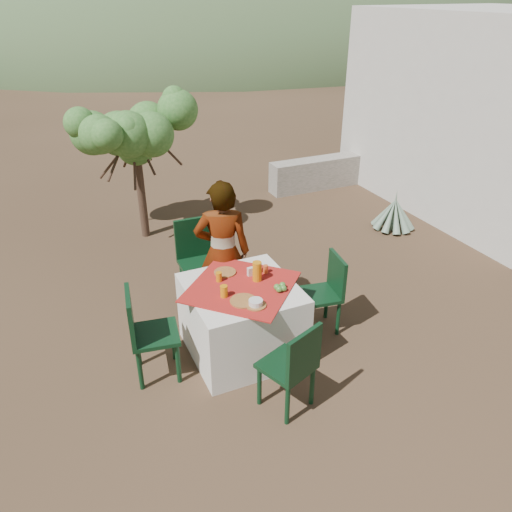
{
  "coord_description": "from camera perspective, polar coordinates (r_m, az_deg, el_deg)",
  "views": [
    {
      "loc": [
        -1.41,
        -4.1,
        3.27
      ],
      "look_at": [
        0.46,
        0.04,
        0.82
      ],
      "focal_mm": 35.0,
      "sensor_mm": 36.0,
      "label": 1
    }
  ],
  "objects": [
    {
      "name": "ground",
      "position": [
        5.43,
        -4.31,
        -8.75
      ],
      "size": [
        160.0,
        160.0,
        0.0
      ],
      "primitive_type": "plane",
      "color": "#372719",
      "rests_on": "ground"
    },
    {
      "name": "white_bowl",
      "position": [
        4.46,
        -0.03,
        -5.31
      ],
      "size": [
        0.13,
        0.13,
        0.05
      ],
      "primitive_type": "cylinder",
      "color": "silver",
      "rests_on": "bowl_plate"
    },
    {
      "name": "shrub_tree",
      "position": [
        7.22,
        -13.3,
        12.96
      ],
      "size": [
        1.55,
        1.53,
        1.83
      ],
      "color": "#462F23",
      "rests_on": "ground"
    },
    {
      "name": "hill_far_right",
      "position": [
        58.19,
        6.79,
        24.94
      ],
      "size": [
        36.0,
        36.0,
        14.0
      ],
      "primitive_type": "ellipsoid",
      "color": "slate",
      "rests_on": "ground"
    },
    {
      "name": "fruit_cluster",
      "position": [
        4.68,
        2.81,
        -3.61
      ],
      "size": [
        0.12,
        0.12,
        0.06
      ],
      "color": "#457E2E",
      "rests_on": "table"
    },
    {
      "name": "table",
      "position": [
        4.97,
        -1.63,
        -7.2
      ],
      "size": [
        1.3,
        1.3,
        0.76
      ],
      "color": "white",
      "rests_on": "ground"
    },
    {
      "name": "chair_left",
      "position": [
        4.7,
        -12.51,
        -8.36
      ],
      "size": [
        0.49,
        0.49,
        0.92
      ],
      "rotation": [
        0.0,
        0.0,
        1.42
      ],
      "color": "black",
      "rests_on": "ground"
    },
    {
      "name": "chair_right",
      "position": [
        5.29,
        8.05,
        -3.82
      ],
      "size": [
        0.45,
        0.45,
        0.86
      ],
      "rotation": [
        0.0,
        0.0,
        4.56
      ],
      "color": "black",
      "rests_on": "ground"
    },
    {
      "name": "chair_far",
      "position": [
        5.74,
        -6.6,
        -0.14
      ],
      "size": [
        0.47,
        0.47,
        0.99
      ],
      "rotation": [
        0.0,
        0.0,
        -0.03
      ],
      "color": "black",
      "rests_on": "ground"
    },
    {
      "name": "napkin_holder",
      "position": [
        4.91,
        -0.59,
        -1.78
      ],
      "size": [
        0.07,
        0.04,
        0.09
      ],
      "primitive_type": "cube",
      "rotation": [
        0.0,
        0.0,
        0.04
      ],
      "color": "silver",
      "rests_on": "table"
    },
    {
      "name": "juice_pitcher",
      "position": [
        4.8,
        0.13,
        -1.76
      ],
      "size": [
        0.09,
        0.09,
        0.2
      ],
      "primitive_type": "cylinder",
      "color": "orange",
      "rests_on": "table"
    },
    {
      "name": "guesthouse",
      "position": [
        9.33,
        26.05,
        14.68
      ],
      "size": [
        3.2,
        4.2,
        3.0
      ],
      "primitive_type": "cube",
      "color": "beige",
      "rests_on": "ground"
    },
    {
      "name": "chair_near",
      "position": [
        4.28,
        4.3,
        -12.3
      ],
      "size": [
        0.52,
        0.52,
        0.87
      ],
      "rotation": [
        0.0,
        0.0,
        3.51
      ],
      "color": "black",
      "rests_on": "ground"
    },
    {
      "name": "hill_near_right",
      "position": [
        42.41,
        -6.28,
        23.77
      ],
      "size": [
        48.0,
        48.0,
        20.0
      ],
      "primitive_type": "ellipsoid",
      "color": "#3B512D",
      "rests_on": "ground"
    },
    {
      "name": "glass_far",
      "position": [
        4.82,
        -4.26,
        -2.38
      ],
      "size": [
        0.06,
        0.06,
        0.1
      ],
      "primitive_type": "cylinder",
      "color": "orange",
      "rests_on": "table"
    },
    {
      "name": "person",
      "position": [
        5.26,
        -3.83,
        0.36
      ],
      "size": [
        0.68,
        0.56,
        1.61
      ],
      "primitive_type": "imported",
      "rotation": [
        0.0,
        0.0,
        2.8
      ],
      "color": "#8C6651",
      "rests_on": "ground"
    },
    {
      "name": "jar_right",
      "position": [
        4.96,
        0.26,
        -1.3
      ],
      "size": [
        0.07,
        0.07,
        0.1
      ],
      "primitive_type": "cylinder",
      "color": "#C45322",
      "rests_on": "table"
    },
    {
      "name": "agave",
      "position": [
        7.88,
        15.48,
        4.63
      ],
      "size": [
        0.66,
        0.65,
        0.69
      ],
      "rotation": [
        0.0,
        0.0,
        -0.13
      ],
      "color": "gray",
      "rests_on": "ground"
    },
    {
      "name": "glass_near",
      "position": [
        4.58,
        -3.69,
        -4.04
      ],
      "size": [
        0.07,
        0.07,
        0.11
      ],
      "primitive_type": "cylinder",
      "color": "orange",
      "rests_on": "table"
    },
    {
      "name": "jar_left",
      "position": [
        4.95,
        1.1,
        -1.5
      ],
      "size": [
        0.05,
        0.05,
        0.08
      ],
      "primitive_type": "cylinder",
      "color": "#C45322",
      "rests_on": "table"
    },
    {
      "name": "bowl_plate",
      "position": [
        4.47,
        -0.03,
        -5.63
      ],
      "size": [
        0.19,
        0.19,
        0.01
      ],
      "primitive_type": "cylinder",
      "color": "brown",
      "rests_on": "table"
    },
    {
      "name": "stone_wall",
      "position": [
        9.5,
        9.11,
        9.62
      ],
      "size": [
        2.6,
        0.35,
        0.55
      ],
      "primitive_type": "cube",
      "color": "gray",
      "rests_on": "ground"
    },
    {
      "name": "plate_far",
      "position": [
        4.98,
        -3.56,
        -1.86
      ],
      "size": [
        0.22,
        0.22,
        0.01
      ],
      "primitive_type": "cylinder",
      "color": "brown",
      "rests_on": "table"
    },
    {
      "name": "plate_near",
      "position": [
        4.53,
        -1.46,
        -5.14
      ],
      "size": [
        0.25,
        0.25,
        0.01
      ],
      "primitive_type": "cylinder",
      "color": "brown",
      "rests_on": "table"
    }
  ]
}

